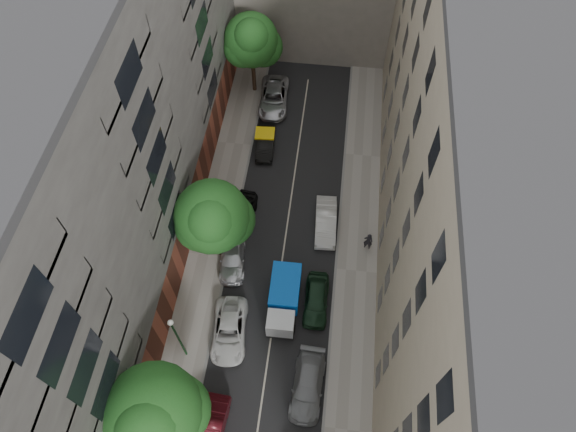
% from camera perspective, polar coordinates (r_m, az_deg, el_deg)
% --- Properties ---
extents(ground, '(120.00, 120.00, 0.00)m').
position_cam_1_polar(ground, '(38.13, -0.71, -5.30)').
color(ground, '#4C4C49').
rests_on(ground, ground).
extents(road_surface, '(8.00, 44.00, 0.02)m').
position_cam_1_polar(road_surface, '(38.12, -0.71, -5.29)').
color(road_surface, black).
rests_on(road_surface, ground).
extents(sidewalk_left, '(3.00, 44.00, 0.15)m').
position_cam_1_polar(sidewalk_left, '(38.83, -8.81, -4.32)').
color(sidewalk_left, gray).
rests_on(sidewalk_left, ground).
extents(sidewalk_right, '(3.00, 44.00, 0.15)m').
position_cam_1_polar(sidewalk_right, '(38.08, 7.57, -6.09)').
color(sidewalk_right, gray).
rests_on(sidewalk_right, ground).
extents(building_left, '(8.00, 44.00, 20.00)m').
position_cam_1_polar(building_left, '(32.51, -20.60, 5.36)').
color(building_left, '#454340').
rests_on(building_left, ground).
extents(building_right, '(8.00, 44.00, 20.00)m').
position_cam_1_polar(building_right, '(30.70, 19.91, 1.51)').
color(building_right, tan).
rests_on(building_right, ground).
extents(tarp_truck, '(2.03, 4.89, 2.25)m').
position_cam_1_polar(tarp_truck, '(35.54, -0.45, -9.21)').
color(tarp_truck, black).
rests_on(tarp_truck, ground).
extents(car_left_1, '(1.85, 4.63, 1.50)m').
position_cam_1_polar(car_left_1, '(33.86, -8.72, -22.68)').
color(car_left_1, '#4C0F16').
rests_on(car_left_1, ground).
extents(car_left_2, '(2.68, 5.03, 1.35)m').
position_cam_1_polar(car_left_2, '(35.52, -6.54, -12.52)').
color(car_left_2, silver).
rests_on(car_left_2, ground).
extents(car_left_3, '(2.38, 4.68, 1.30)m').
position_cam_1_polar(car_left_3, '(37.88, -6.18, -4.50)').
color(car_left_3, '#B9B9BE').
rests_on(car_left_3, ground).
extents(car_left_4, '(2.27, 4.60, 1.51)m').
position_cam_1_polar(car_left_4, '(39.57, -5.27, 0.12)').
color(car_left_4, black).
rests_on(car_left_4, ground).
extents(car_left_5, '(1.73, 4.25, 1.37)m').
position_cam_1_polar(car_left_5, '(44.02, -2.53, 8.22)').
color(car_left_5, black).
rests_on(car_left_5, ground).
extents(car_left_6, '(2.81, 5.57, 1.51)m').
position_cam_1_polar(car_left_6, '(47.56, -1.59, 13.03)').
color(car_left_6, '#B7B7BC').
rests_on(car_left_6, ground).
extents(car_right_1, '(2.14, 4.84, 1.38)m').
position_cam_1_polar(car_right_1, '(34.20, 2.20, -18.33)').
color(car_right_1, slate).
rests_on(car_right_1, ground).
extents(car_right_2, '(1.73, 4.20, 1.42)m').
position_cam_1_polar(car_right_2, '(36.15, 3.15, -9.27)').
color(car_right_2, black).
rests_on(car_right_2, ground).
extents(car_right_3, '(1.82, 4.55, 1.47)m').
position_cam_1_polar(car_right_3, '(39.21, 4.22, -0.62)').
color(car_right_3, silver).
rests_on(car_right_3, ground).
extents(tree_near, '(5.46, 5.21, 8.45)m').
position_cam_1_polar(tree_near, '(29.47, -14.57, -20.61)').
color(tree_near, '#382619').
rests_on(tree_near, sidewalk_left).
extents(tree_mid, '(5.37, 5.11, 7.55)m').
position_cam_1_polar(tree_mid, '(34.52, -8.30, -0.33)').
color(tree_mid, '#382619').
rests_on(tree_mid, sidewalk_left).
extents(tree_far, '(4.94, 4.61, 8.00)m').
position_cam_1_polar(tree_far, '(45.71, -4.00, 18.68)').
color(tree_far, '#382619').
rests_on(tree_far, sidewalk_left).
extents(lamp_post, '(0.36, 0.36, 5.78)m').
position_cam_1_polar(lamp_post, '(32.61, -12.27, -12.77)').
color(lamp_post, '#164F21').
rests_on(lamp_post, sidewalk_left).
extents(pedestrian, '(0.72, 0.54, 1.81)m').
position_cam_1_polar(pedestrian, '(38.29, 8.90, -2.78)').
color(pedestrian, black).
rests_on(pedestrian, sidewalk_right).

